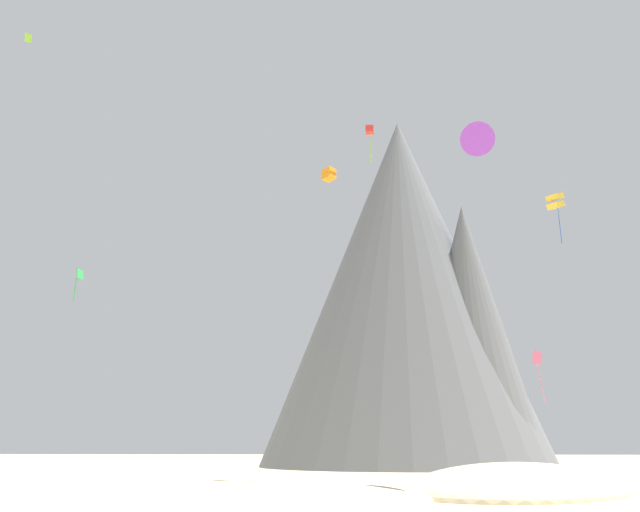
# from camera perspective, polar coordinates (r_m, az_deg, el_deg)

# --- Properties ---
(dune_foreground_left) EXTENTS (17.80, 21.34, 2.34)m
(dune_foreground_left) POSITION_cam_1_polar(r_m,az_deg,el_deg) (47.39, 0.44, -18.41)
(dune_foreground_left) COLOR beige
(dune_foreground_left) RESTS_ON ground_plane
(dune_midground) EXTENTS (23.92, 27.97, 4.33)m
(dune_midground) POSITION_cam_1_polar(r_m,az_deg,el_deg) (58.72, 14.82, -17.13)
(dune_midground) COLOR beige
(dune_midground) RESTS_ON ground_plane
(bush_low_patch) EXTENTS (2.56, 2.56, 1.02)m
(bush_low_patch) POSITION_cam_1_polar(r_m,az_deg,el_deg) (43.12, -1.94, -18.16)
(bush_low_patch) COLOR #568442
(bush_low_patch) RESTS_ON ground_plane
(rock_massif) EXTENTS (62.00, 62.00, 55.90)m
(rock_massif) POSITION_cam_1_polar(r_m,az_deg,el_deg) (118.70, 6.94, -2.70)
(rock_massif) COLOR slate
(rock_massif) RESTS_ON ground_plane
(kite_gold_high) EXTENTS (2.00, 1.98, 5.69)m
(kite_gold_high) POSITION_cam_1_polar(r_m,az_deg,el_deg) (82.89, 17.58, 4.00)
(kite_gold_high) COLOR gold
(kite_lime_high) EXTENTS (0.48, 0.73, 0.84)m
(kite_lime_high) POSITION_cam_1_polar(r_m,az_deg,el_deg) (76.84, -21.45, 15.28)
(kite_lime_high) COLOR #8CD133
(kite_rainbow_low) EXTENTS (0.96, 0.23, 4.77)m
(kite_rainbow_low) POSITION_cam_1_polar(r_m,az_deg,el_deg) (73.38, 16.36, -7.96)
(kite_rainbow_low) COLOR #E5668C
(kite_red_high) EXTENTS (0.99, 0.99, 4.72)m
(kite_red_high) POSITION_cam_1_polar(r_m,az_deg,el_deg) (89.08, 3.83, 9.58)
(kite_red_high) COLOR red
(kite_orange_high) EXTENTS (1.85, 1.82, 1.48)m
(kite_orange_high) POSITION_cam_1_polar(r_m,az_deg,el_deg) (87.10, 0.68, 6.27)
(kite_orange_high) COLOR orange
(kite_green_mid) EXTENTS (0.60, 0.85, 2.50)m
(kite_green_mid) POSITION_cam_1_polar(r_m,az_deg,el_deg) (59.04, -17.99, -1.60)
(kite_green_mid) COLOR green
(kite_violet_mid) EXTENTS (2.74, 1.61, 2.57)m
(kite_violet_mid) POSITION_cam_1_polar(r_m,az_deg,el_deg) (57.21, 11.98, 8.75)
(kite_violet_mid) COLOR purple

